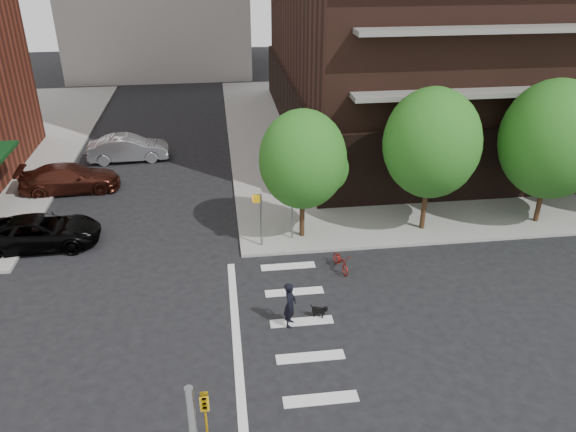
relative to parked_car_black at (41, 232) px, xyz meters
name	(u,v)px	position (x,y,z in m)	size (l,w,h in m)	color
ground	(224,365)	(8.20, -9.32, -0.75)	(120.00, 120.00, 0.00)	black
sidewalk_ne	(488,128)	(28.70, 14.18, -0.67)	(39.00, 33.00, 0.15)	gray
crosswalk	(288,359)	(10.41, -9.32, -0.74)	(3.85, 13.00, 0.01)	silver
tree_a	(303,160)	(12.20, -0.82, 3.30)	(4.00, 4.00, 5.90)	#301E11
tree_b	(432,143)	(18.20, -0.82, 3.80)	(4.50, 4.50, 6.65)	#301E11
tree_c	(553,140)	(24.20, -0.82, 3.70)	(5.00, 5.00, 6.80)	#301E11
pedestrian_signal	(268,211)	(10.52, -1.40, 1.11)	(2.18, 0.67, 2.60)	slate
parked_car_black	(41,232)	(0.00, 0.00, 0.00)	(5.38, 2.48, 1.50)	black
parked_car_maroon	(70,178)	(0.00, 6.37, 0.04)	(5.44, 2.21, 1.58)	#441B13
parked_car_silver	(128,148)	(2.70, 10.91, 0.08)	(5.03, 1.75, 1.66)	#AAAEB3
scooter	(341,261)	(13.46, -3.85, -0.33)	(0.56, 1.60, 0.84)	maroon
dog_walker	(290,305)	(10.74, -7.43, 0.17)	(0.44, 0.67, 1.83)	black
dog	(319,310)	(11.92, -7.12, -0.44)	(0.59, 0.34, 0.50)	black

